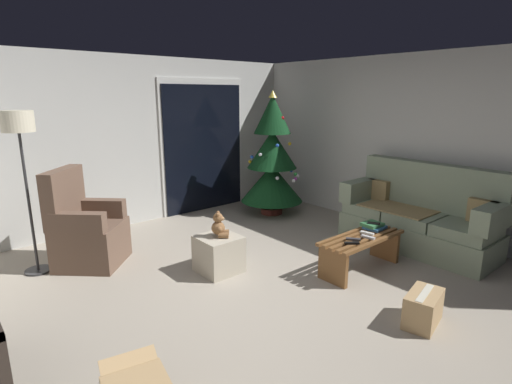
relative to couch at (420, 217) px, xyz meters
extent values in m
plane|color=#9E9384|center=(-2.32, 0.32, -0.40)|extent=(7.00, 7.00, 0.00)
cube|color=beige|center=(-2.32, 3.38, 0.85)|extent=(5.72, 0.12, 2.50)
cube|color=beige|center=(0.54, 0.32, 0.85)|extent=(0.12, 6.00, 2.50)
cube|color=silver|center=(-1.13, 3.31, 0.70)|extent=(1.60, 0.02, 2.20)
cube|color=black|center=(-1.13, 3.29, 0.65)|extent=(1.50, 0.02, 2.10)
cube|color=gray|center=(-0.07, 0.00, -0.23)|extent=(0.78, 1.91, 0.34)
cube|color=gray|center=(-0.09, -0.62, 0.01)|extent=(0.69, 0.61, 0.14)
cube|color=gray|center=(-0.09, 0.00, 0.01)|extent=(0.69, 0.61, 0.14)
cube|color=gray|center=(-0.08, 0.62, 0.01)|extent=(0.69, 0.61, 0.14)
cube|color=gray|center=(0.23, 0.00, 0.38)|extent=(0.22, 1.90, 0.60)
cube|color=gray|center=(-0.08, -0.87, 0.22)|extent=(0.76, 0.21, 0.28)
cube|color=gray|center=(-0.06, 0.87, 0.22)|extent=(0.76, 0.21, 0.28)
cube|color=#997F51|center=(-0.11, 0.25, 0.09)|extent=(0.61, 0.91, 0.02)
cube|color=#997F51|center=(0.09, -0.70, 0.22)|extent=(0.12, 0.32, 0.28)
cube|color=#997F51|center=(0.10, 0.70, 0.22)|extent=(0.12, 0.32, 0.28)
cube|color=brown|center=(-1.19, -0.12, -0.01)|extent=(1.10, 0.05, 0.04)
cube|color=brown|center=(-1.19, -0.03, -0.01)|extent=(1.10, 0.05, 0.04)
cube|color=brown|center=(-1.19, 0.06, -0.01)|extent=(1.10, 0.05, 0.04)
cube|color=brown|center=(-1.19, 0.14, -0.01)|extent=(1.10, 0.05, 0.04)
cube|color=brown|center=(-1.19, 0.23, -0.01)|extent=(1.10, 0.05, 0.04)
cube|color=brown|center=(-1.68, 0.06, -0.21)|extent=(0.05, 0.36, 0.37)
cube|color=brown|center=(-0.70, 0.06, -0.21)|extent=(0.05, 0.36, 0.37)
cube|color=#333338|center=(-1.37, 0.04, 0.02)|extent=(0.13, 0.15, 0.02)
cube|color=silver|center=(-1.09, 0.06, 0.02)|extent=(0.07, 0.16, 0.02)
cube|color=black|center=(-1.47, -0.02, 0.02)|extent=(0.15, 0.13, 0.02)
cube|color=#ADADB2|center=(-1.19, -0.02, 0.02)|extent=(0.06, 0.16, 0.02)
cube|color=#285684|center=(-0.86, 0.11, 0.02)|extent=(0.26, 0.22, 0.03)
cube|color=#337042|center=(-0.87, 0.13, 0.06)|extent=(0.23, 0.21, 0.04)
cube|color=black|center=(-0.88, 0.11, 0.08)|extent=(0.13, 0.16, 0.01)
cylinder|color=#4C1E19|center=(-0.45, 2.34, -0.35)|extent=(0.36, 0.36, 0.10)
cylinder|color=brown|center=(-0.45, 2.34, -0.24)|extent=(0.08, 0.08, 0.12)
cone|color=#0F3819|center=(-0.45, 2.34, 0.13)|extent=(1.02, 1.02, 0.61)
cone|color=#0F3819|center=(-0.45, 2.34, 0.68)|extent=(0.81, 0.81, 0.61)
cone|color=#0F3819|center=(-0.45, 2.34, 1.24)|extent=(0.60, 0.60, 0.61)
sphere|color=#B233A5|center=(-0.31, 1.94, 0.23)|extent=(0.06, 0.06, 0.06)
sphere|color=#1E8C33|center=(-0.27, 1.98, 0.30)|extent=(0.06, 0.06, 0.06)
sphere|color=blue|center=(-0.75, 2.49, 0.57)|extent=(0.06, 0.06, 0.06)
sphere|color=red|center=(-0.38, 2.18, 1.18)|extent=(0.06, 0.06, 0.06)
sphere|color=blue|center=(-0.04, 2.30, 0.28)|extent=(0.06, 0.06, 0.06)
sphere|color=blue|center=(-0.57, 2.09, 0.77)|extent=(0.06, 0.06, 0.06)
sphere|color=white|center=(-0.76, 2.28, 0.63)|extent=(0.06, 0.06, 0.06)
sphere|color=gold|center=(-0.22, 2.17, 0.77)|extent=(0.06, 0.06, 0.06)
sphere|color=white|center=(-0.36, 1.92, 0.22)|extent=(0.06, 0.06, 0.06)
sphere|color=gold|center=(-0.72, 2.57, 0.48)|extent=(0.06, 0.06, 0.06)
sphere|color=white|center=(-0.49, 2.55, 1.04)|extent=(0.06, 0.06, 0.06)
sphere|color=white|center=(-0.66, 1.99, 0.29)|extent=(0.06, 0.06, 0.06)
sphere|color=#1E8C33|center=(-0.29, 2.57, 0.77)|extent=(0.06, 0.06, 0.06)
sphere|color=white|center=(-0.17, 2.03, 0.25)|extent=(0.06, 0.06, 0.06)
cone|color=#EAD14C|center=(-0.45, 2.34, 1.55)|extent=(0.14, 0.14, 0.12)
cube|color=brown|center=(-3.43, 2.20, -0.24)|extent=(0.96, 0.96, 0.31)
cube|color=brown|center=(-3.43, 2.20, 0.00)|extent=(0.96, 0.96, 0.18)
cube|color=brown|center=(-3.63, 2.39, 0.41)|extent=(0.59, 0.60, 0.64)
cube|color=brown|center=(-3.22, 2.39, 0.20)|extent=(0.52, 0.50, 0.22)
cube|color=brown|center=(-3.61, 1.99, 0.20)|extent=(0.52, 0.50, 0.22)
cylinder|color=#2D2D30|center=(-3.98, 2.39, -0.39)|extent=(0.28, 0.28, 0.02)
cylinder|color=#2D2D30|center=(-3.98, 2.39, 0.40)|extent=(0.03, 0.03, 1.55)
cylinder|color=beige|center=(-3.98, 2.39, 1.27)|extent=(0.32, 0.32, 0.22)
cube|color=#B2A893|center=(-2.42, 1.07, -0.19)|extent=(0.44, 0.44, 0.41)
cylinder|color=brown|center=(-2.34, 1.07, 0.04)|extent=(0.13, 0.12, 0.06)
cylinder|color=brown|center=(-2.41, 1.00, 0.04)|extent=(0.13, 0.12, 0.06)
sphere|color=brown|center=(-2.42, 1.07, 0.11)|extent=(0.15, 0.15, 0.15)
sphere|color=brown|center=(-2.42, 1.07, 0.23)|extent=(0.11, 0.11, 0.11)
sphere|color=#A37A51|center=(-2.38, 1.04, 0.22)|extent=(0.04, 0.04, 0.04)
sphere|color=brown|center=(-2.40, 1.10, 0.28)|extent=(0.04, 0.04, 0.04)
sphere|color=brown|center=(-2.45, 1.04, 0.28)|extent=(0.04, 0.04, 0.04)
sphere|color=brown|center=(-2.36, 1.12, 0.12)|extent=(0.06, 0.06, 0.06)
sphere|color=brown|center=(-2.45, 1.01, 0.12)|extent=(0.06, 0.06, 0.06)
cube|color=tan|center=(-1.69, -0.94, -0.26)|extent=(0.46, 0.33, 0.29)
cube|color=beige|center=(-1.69, -0.94, -0.11)|extent=(0.38, 0.14, 0.00)
cube|color=tan|center=(-4.01, -0.22, -0.05)|extent=(0.35, 0.16, 0.06)
camera|label=1|loc=(-4.80, -2.36, 1.54)|focal=27.89mm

